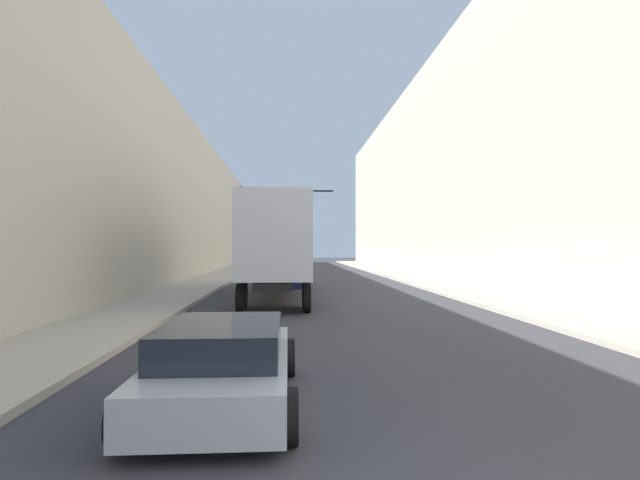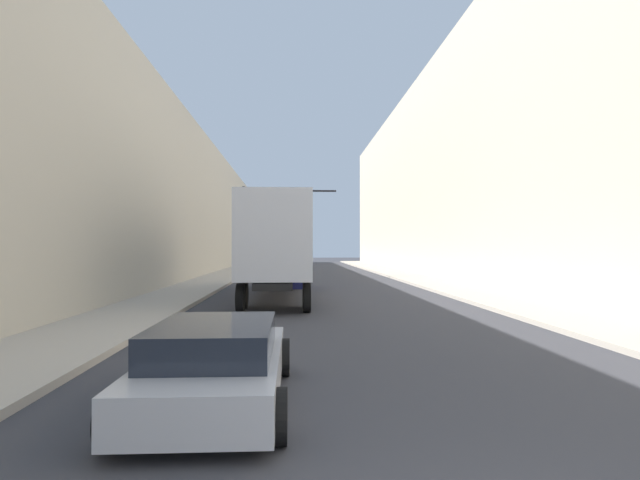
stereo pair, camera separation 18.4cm
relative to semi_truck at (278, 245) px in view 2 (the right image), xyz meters
name	(u,v)px [view 2 (the right image)]	position (x,y,z in m)	size (l,w,h in m)	color
sidewalk_right	(419,279)	(8.93, 10.63, -2.25)	(2.87, 80.00, 0.15)	#B2A899
sidewalk_left	(214,280)	(-4.49, 10.63, -2.25)	(2.87, 80.00, 0.15)	#B2A899
building_right	(484,164)	(13.37, 10.63, 5.45)	(6.00, 80.00, 15.55)	beige
building_left	(145,198)	(-8.92, 10.63, 3.03)	(6.00, 80.00, 10.71)	#BCB29E
semi_truck	(278,245)	(0.00, 0.00, 0.00)	(2.55, 12.75, 4.11)	silver
sedan_car	(216,364)	(-0.42, -14.81, -1.75)	(2.05, 4.31, 1.17)	#B7B7BC
traffic_signal_gantry	(266,214)	(-1.33, 13.74, 2.22)	(6.72, 0.35, 6.54)	black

